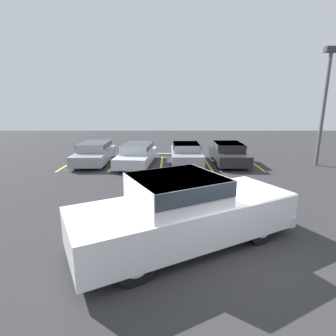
% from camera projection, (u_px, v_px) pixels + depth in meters
% --- Properties ---
extents(ground_plane, '(60.00, 60.00, 0.00)m').
position_uv_depth(ground_plane, '(220.00, 251.00, 6.46)').
color(ground_plane, '#2D2D30').
extents(stall_stripe_a, '(0.12, 4.07, 0.01)m').
position_uv_depth(stall_stripe_a, '(69.00, 164.00, 15.93)').
color(stall_stripe_a, yellow).
rests_on(stall_stripe_a, ground_plane).
extents(stall_stripe_b, '(0.12, 4.07, 0.01)m').
position_uv_depth(stall_stripe_b, '(115.00, 164.00, 15.94)').
color(stall_stripe_b, yellow).
rests_on(stall_stripe_b, ground_plane).
extents(stall_stripe_c, '(0.12, 4.07, 0.01)m').
position_uv_depth(stall_stripe_c, '(161.00, 164.00, 15.94)').
color(stall_stripe_c, yellow).
rests_on(stall_stripe_c, ground_plane).
extents(stall_stripe_d, '(0.12, 4.07, 0.01)m').
position_uv_depth(stall_stripe_d, '(207.00, 164.00, 15.95)').
color(stall_stripe_d, yellow).
rests_on(stall_stripe_d, ground_plane).
extents(stall_stripe_e, '(0.12, 4.07, 0.01)m').
position_uv_depth(stall_stripe_e, '(253.00, 164.00, 15.96)').
color(stall_stripe_e, yellow).
rests_on(stall_stripe_e, ground_plane).
extents(pickup_truck, '(6.08, 4.51, 1.85)m').
position_uv_depth(pickup_truck, '(186.00, 210.00, 6.64)').
color(pickup_truck, silver).
rests_on(pickup_truck, ground_plane).
extents(parked_sedan_a, '(1.89, 4.49, 1.27)m').
position_uv_depth(parked_sedan_a, '(94.00, 152.00, 16.02)').
color(parked_sedan_a, gray).
rests_on(parked_sedan_a, ground_plane).
extents(parked_sedan_b, '(2.19, 4.75, 1.23)m').
position_uv_depth(parked_sedan_b, '(136.00, 154.00, 15.62)').
color(parked_sedan_b, '#B7BABF').
rests_on(parked_sedan_b, ground_plane).
extents(parked_sedan_c, '(1.76, 4.28, 1.21)m').
position_uv_depth(parked_sedan_c, '(185.00, 153.00, 15.98)').
color(parked_sedan_c, gray).
rests_on(parked_sedan_c, ground_plane).
extents(parked_sedan_d, '(1.89, 4.39, 1.24)m').
position_uv_depth(parked_sedan_d, '(227.00, 152.00, 15.97)').
color(parked_sedan_d, '#232326').
rests_on(parked_sedan_d, ground_plane).
extents(light_post, '(0.70, 0.36, 6.54)m').
position_uv_depth(light_post, '(324.00, 96.00, 14.65)').
color(light_post, '#515156').
rests_on(light_post, ground_plane).
extents(wheel_stop_curb, '(1.82, 0.20, 0.14)m').
position_uv_depth(wheel_stop_curb, '(169.00, 154.00, 18.51)').
color(wheel_stop_curb, '#B7B2A8').
rests_on(wheel_stop_curb, ground_plane).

